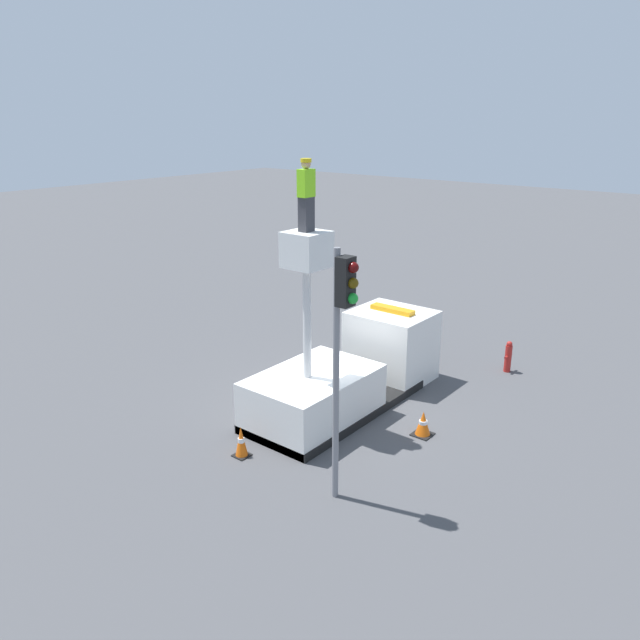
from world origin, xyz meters
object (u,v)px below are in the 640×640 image
(traffic_light_pole, at_px, (342,329))
(traffic_cone_rear, at_px, (241,442))
(traffic_cone_curbside, at_px, (423,424))
(bucket_truck, at_px, (350,372))
(fire_hydrant, at_px, (508,357))
(worker, at_px, (306,195))

(traffic_light_pole, relative_size, traffic_cone_rear, 7.01)
(traffic_light_pole, xyz_separation_m, traffic_cone_rear, (-0.10, 2.97, -3.57))
(traffic_light_pole, height_order, traffic_cone_rear, traffic_light_pole)
(traffic_light_pole, bearing_deg, traffic_cone_curbside, 0.27)
(traffic_light_pole, bearing_deg, bucket_truck, 33.88)
(fire_hydrant, bearing_deg, traffic_cone_curbside, 179.94)
(bucket_truck, height_order, traffic_cone_curbside, bucket_truck)
(worker, bearing_deg, fire_hydrant, -21.22)
(worker, xyz_separation_m, traffic_light_pole, (-2.15, -2.72, -2.24))
(worker, xyz_separation_m, traffic_cone_rear, (-2.26, 0.25, -5.82))
(traffic_cone_rear, height_order, traffic_cone_curbside, traffic_cone_rear)
(worker, height_order, traffic_light_pole, worker)
(traffic_cone_curbside, bearing_deg, worker, 118.88)
(fire_hydrant, relative_size, traffic_cone_rear, 1.32)
(bucket_truck, xyz_separation_m, fire_hydrant, (5.08, -2.71, -0.43))
(traffic_cone_curbside, bearing_deg, traffic_cone_rear, 141.73)
(bucket_truck, bearing_deg, fire_hydrant, -28.10)
(traffic_cone_rear, bearing_deg, traffic_light_pole, -88.00)
(traffic_light_pole, bearing_deg, fire_hydrant, 0.07)
(traffic_cone_rear, bearing_deg, fire_hydrant, -17.77)
(fire_hydrant, bearing_deg, traffic_cone_rear, 162.23)
(bucket_truck, distance_m, traffic_cone_rear, 4.21)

